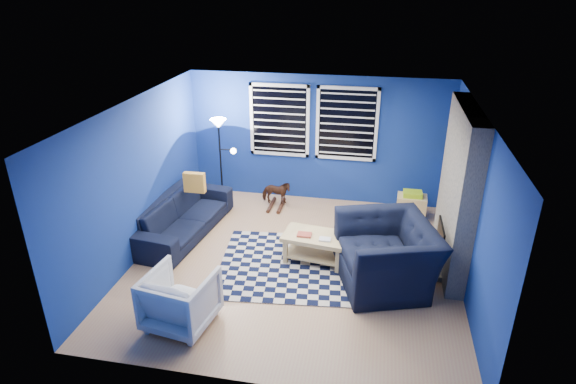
% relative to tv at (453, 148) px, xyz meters
% --- Properties ---
extents(floor, '(5.00, 5.00, 0.00)m').
position_rel_tv_xyz_m(floor, '(-2.45, -2.00, -1.40)').
color(floor, tan).
rests_on(floor, ground).
extents(ceiling, '(5.00, 5.00, 0.00)m').
position_rel_tv_xyz_m(ceiling, '(-2.45, -2.00, 1.10)').
color(ceiling, white).
rests_on(ceiling, wall_back).
extents(wall_back, '(5.00, 0.00, 5.00)m').
position_rel_tv_xyz_m(wall_back, '(-2.45, 0.50, -0.15)').
color(wall_back, navy).
rests_on(wall_back, floor).
extents(wall_left, '(0.00, 5.00, 5.00)m').
position_rel_tv_xyz_m(wall_left, '(-4.95, -2.00, -0.15)').
color(wall_left, navy).
rests_on(wall_left, floor).
extents(wall_right, '(0.00, 5.00, 5.00)m').
position_rel_tv_xyz_m(wall_right, '(0.05, -2.00, -0.15)').
color(wall_right, navy).
rests_on(wall_right, floor).
extents(fireplace, '(0.65, 2.00, 2.50)m').
position_rel_tv_xyz_m(fireplace, '(-0.09, -1.50, -0.20)').
color(fireplace, gray).
rests_on(fireplace, floor).
extents(window_left, '(1.17, 0.06, 1.42)m').
position_rel_tv_xyz_m(window_left, '(-3.20, 0.46, 0.20)').
color(window_left, black).
rests_on(window_left, wall_back).
extents(window_right, '(1.17, 0.06, 1.42)m').
position_rel_tv_xyz_m(window_right, '(-1.90, 0.46, 0.20)').
color(window_right, black).
rests_on(window_right, wall_back).
extents(tv, '(0.07, 1.00, 0.58)m').
position_rel_tv_xyz_m(tv, '(0.00, 0.00, 0.00)').
color(tv, black).
rests_on(tv, wall_right).
extents(rug, '(2.69, 2.25, 0.02)m').
position_rel_tv_xyz_m(rug, '(-2.35, -2.05, -1.39)').
color(rug, black).
rests_on(rug, floor).
extents(sofa, '(2.40, 1.17, 0.67)m').
position_rel_tv_xyz_m(sofa, '(-4.55, -1.39, -1.06)').
color(sofa, black).
rests_on(sofa, floor).
extents(armchair_big, '(1.77, 1.66, 0.94)m').
position_rel_tv_xyz_m(armchair_big, '(-1.05, -2.23, -0.93)').
color(armchair_big, black).
rests_on(armchair_big, floor).
extents(armchair_bent, '(0.93, 0.95, 0.76)m').
position_rel_tv_xyz_m(armchair_bent, '(-3.63, -3.68, -1.02)').
color(armchair_bent, gray).
rests_on(armchair_bent, floor).
extents(rocking_horse, '(0.29, 0.58, 0.48)m').
position_rel_tv_xyz_m(rocking_horse, '(-3.16, -0.07, -1.09)').
color(rocking_horse, '#452B16').
rests_on(rocking_horse, floor).
extents(coffee_table, '(1.06, 0.70, 0.49)m').
position_rel_tv_xyz_m(coffee_table, '(-2.14, -1.87, -1.06)').
color(coffee_table, '#E0BE7E').
rests_on(coffee_table, rug).
extents(cabinet, '(0.55, 0.38, 0.54)m').
position_rel_tv_xyz_m(cabinet, '(-0.59, -0.04, -1.16)').
color(cabinet, '#E0BE7E').
rests_on(cabinet, floor).
extents(floor_lamp, '(0.48, 0.30, 1.76)m').
position_rel_tv_xyz_m(floor_lamp, '(-4.18, -0.23, 0.05)').
color(floor_lamp, black).
rests_on(floor_lamp, floor).
extents(throw_pillow, '(0.38, 0.11, 0.36)m').
position_rel_tv_xyz_m(throw_pillow, '(-4.40, -1.09, -0.55)').
color(throw_pillow, gold).
rests_on(throw_pillow, sofa).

